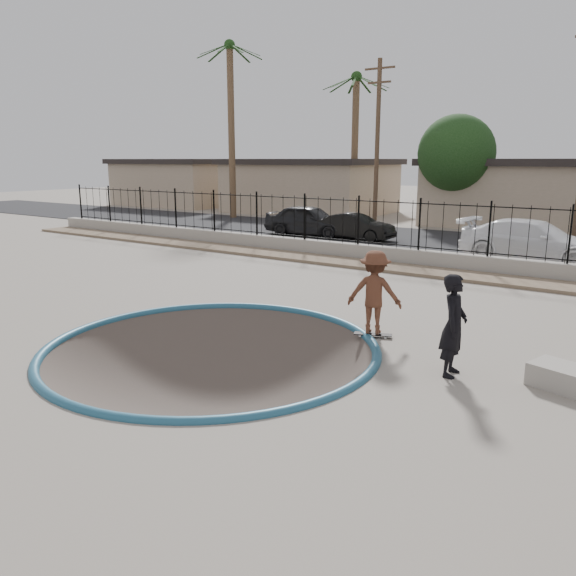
# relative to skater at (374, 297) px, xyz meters

# --- Properties ---
(ground) EXTENTS (120.00, 120.00, 2.20)m
(ground) POSITION_rel_skater_xyz_m (-2.44, 10.40, -2.02)
(ground) COLOR gray
(ground) RESTS_ON ground
(bowl_pit) EXTENTS (6.84, 6.84, 1.80)m
(bowl_pit) POSITION_rel_skater_xyz_m (-2.44, -2.60, -0.92)
(bowl_pit) COLOR #463B35
(bowl_pit) RESTS_ON ground
(coping_ring) EXTENTS (7.04, 7.04, 0.20)m
(coping_ring) POSITION_rel_skater_xyz_m (-2.44, -2.60, -0.92)
(coping_ring) COLOR #235873
(coping_ring) RESTS_ON ground
(rock_strip) EXTENTS (42.00, 1.60, 0.11)m
(rock_strip) POSITION_rel_skater_xyz_m (-2.44, 7.60, -0.87)
(rock_strip) COLOR #897459
(rock_strip) RESTS_ON ground
(retaining_wall) EXTENTS (42.00, 0.45, 0.60)m
(retaining_wall) POSITION_rel_skater_xyz_m (-2.44, 8.70, -0.62)
(retaining_wall) COLOR gray
(retaining_wall) RESTS_ON ground
(fence) EXTENTS (40.00, 0.04, 1.80)m
(fence) POSITION_rel_skater_xyz_m (-2.44, 8.70, 0.58)
(fence) COLOR black
(fence) RESTS_ON retaining_wall
(street) EXTENTS (90.00, 8.00, 0.04)m
(street) POSITION_rel_skater_xyz_m (-2.44, 15.40, -0.90)
(street) COLOR black
(street) RESTS_ON ground
(house_west_far) EXTENTS (10.60, 8.60, 3.90)m
(house_west_far) POSITION_rel_skater_xyz_m (-30.44, 24.90, 1.05)
(house_west_far) COLOR tan
(house_west_far) RESTS_ON ground
(house_west) EXTENTS (11.60, 8.60, 3.90)m
(house_west) POSITION_rel_skater_xyz_m (-17.44, 24.90, 1.05)
(house_west) COLOR tan
(house_west) RESTS_ON ground
(house_center) EXTENTS (10.60, 8.60, 3.90)m
(house_center) POSITION_rel_skater_xyz_m (-2.44, 24.90, 1.05)
(house_center) COLOR tan
(house_center) RESTS_ON ground
(palm_left) EXTENTS (2.30, 2.30, 11.30)m
(palm_left) POSITION_rel_skater_xyz_m (-19.44, 18.40, 7.03)
(palm_left) COLOR brown
(palm_left) RESTS_ON ground
(palm_mid) EXTENTS (2.30, 2.30, 9.30)m
(palm_mid) POSITION_rel_skater_xyz_m (-12.44, 22.40, 5.77)
(palm_mid) COLOR brown
(palm_mid) RESTS_ON ground
(utility_pole_left) EXTENTS (1.70, 0.24, 9.00)m
(utility_pole_left) POSITION_rel_skater_xyz_m (-8.44, 17.40, 3.78)
(utility_pole_left) COLOR #473323
(utility_pole_left) RESTS_ON ground
(street_tree_left) EXTENTS (4.32, 4.32, 6.36)m
(street_tree_left) POSITION_rel_skater_xyz_m (-5.44, 21.40, 3.27)
(street_tree_left) COLOR #473323
(street_tree_left) RESTS_ON ground
(skater) EXTENTS (1.34, 1.00, 1.84)m
(skater) POSITION_rel_skater_xyz_m (0.00, 0.00, 0.00)
(skater) COLOR brown
(skater) RESTS_ON ground
(skateboard) EXTENTS (0.85, 0.49, 0.07)m
(skateboard) POSITION_rel_skater_xyz_m (-0.00, -0.00, -0.86)
(skateboard) COLOR black
(skateboard) RESTS_ON ground
(videographer) EXTENTS (0.52, 0.73, 1.88)m
(videographer) POSITION_rel_skater_xyz_m (2.17, -1.23, 0.02)
(videographer) COLOR black
(videographer) RESTS_ON ground
(car_a) EXTENTS (4.76, 2.27, 1.57)m
(car_a) POSITION_rel_skater_xyz_m (-10.18, 13.40, -0.10)
(car_a) COLOR black
(car_a) RESTS_ON street
(car_b) EXTENTS (3.88, 1.48, 1.26)m
(car_b) POSITION_rel_skater_xyz_m (-7.54, 13.40, -0.25)
(car_b) COLOR black
(car_b) RESTS_ON street
(car_c) EXTENTS (5.62, 2.64, 1.59)m
(car_c) POSITION_rel_skater_xyz_m (0.91, 11.80, -0.09)
(car_c) COLOR white
(car_c) RESTS_ON street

